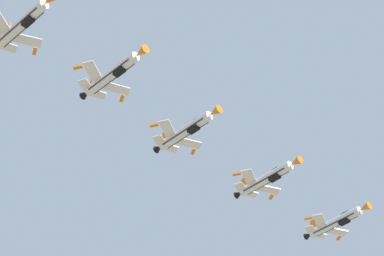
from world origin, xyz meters
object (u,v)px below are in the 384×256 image
Objects in this scene: fighter_jet_left_wing at (267,178)px; fighter_jet_right_outer at (22,24)px; fighter_jet_left_outer at (113,74)px; fighter_jet_right_wing at (186,130)px; fighter_jet_lead at (336,222)px.

fighter_jet_left_wing is 55.20m from fighter_jet_right_outer.
fighter_jet_right_outer is at bearing 0.56° from fighter_jet_left_outer.
fighter_jet_right_wing is 1.00× the size of fighter_jet_right_outer.
fighter_jet_left_outer is 1.00× the size of fighter_jet_right_outer.
fighter_jet_left_wing is at bearing -179.62° from fighter_jet_left_outer.
fighter_jet_lead is at bearing -179.64° from fighter_jet_right_outer.
fighter_jet_lead is 1.00× the size of fighter_jet_right_wing.
fighter_jet_left_wing is 19.59m from fighter_jet_right_wing.
fighter_jet_lead is at bearing -179.70° from fighter_jet_left_outer.
fighter_jet_lead is 1.00× the size of fighter_jet_left_outer.
fighter_jet_left_outer is at bearing 4.21° from fighter_jet_right_wing.
fighter_jet_left_outer is (-38.89, -42.62, 2.56)m from fighter_jet_lead.
fighter_jet_right_wing is 17.91m from fighter_jet_left_outer.
fighter_jet_right_wing is at bearing -3.13° from fighter_jet_left_wing.
fighter_jet_right_wing reaches higher than fighter_jet_left_wing.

